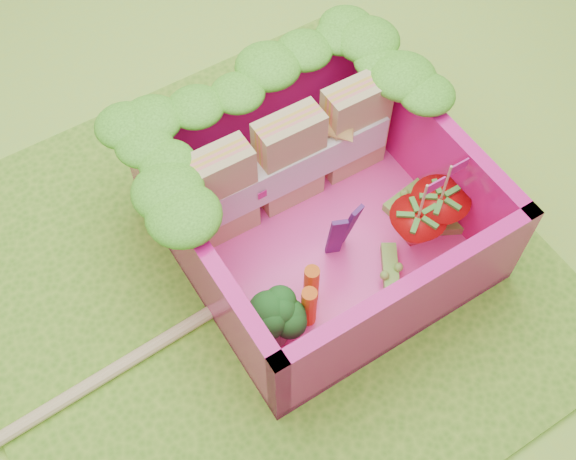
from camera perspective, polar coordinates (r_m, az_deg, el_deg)
The scene contains 13 objects.
ground at distance 3.47m, azimuth -2.70°, elevation -3.70°, with size 14.00×14.00×0.00m, color #AED83C.
placemat at distance 3.45m, azimuth -2.71°, elevation -3.59°, with size 2.60×2.60×0.03m, color #589922.
bento_floor at distance 3.51m, azimuth 2.56°, elevation -0.58°, with size 1.30×1.30×0.05m, color #FF41A6.
bento_box at distance 3.30m, azimuth 2.72°, elevation 1.68°, with size 1.30×1.30×0.55m.
lettuce_ruffle at distance 3.28m, azimuth -1.67°, elevation 10.71°, with size 1.43×0.83×0.11m.
sandwich_stack at distance 3.40m, azimuth 0.19°, elevation 5.55°, with size 1.06×0.19×0.56m.
broccoli at distance 3.08m, azimuth -1.14°, elevation -7.09°, with size 0.31×0.31×0.25m.
carrot_sticks at distance 3.18m, azimuth 1.75°, elevation -5.20°, with size 0.14×0.16×0.26m.
purple_wedges at distance 3.28m, azimuth 4.30°, elevation -0.18°, with size 0.15×0.05×0.38m.
strawberry_left at distance 3.38m, azimuth 9.96°, elevation -0.11°, with size 0.26×0.26×0.50m.
strawberry_right at distance 3.45m, azimuth 11.63°, elevation 1.21°, with size 0.28×0.28×0.52m.
snap_peas at distance 3.52m, azimuth 9.89°, elevation -0.08°, with size 0.63×0.53×0.05m.
chopsticks at distance 3.31m, azimuth -19.10°, elevation -13.67°, with size 2.25×0.16×0.05m.
Camera 1 is at (-0.74, -1.48, 3.05)m, focal length 45.00 mm.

